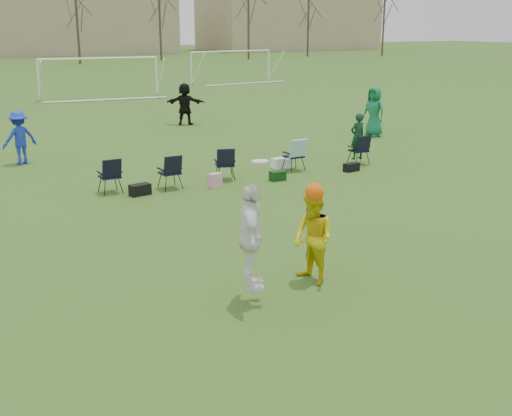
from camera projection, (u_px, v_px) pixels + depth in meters
ground at (341, 285)px, 11.32m from camera, size 260.00×260.00×0.00m
fielder_blue at (19, 138)px, 20.89m from camera, size 1.26×0.93×1.75m
fielder_green_far at (374, 112)px, 26.08m from camera, size 0.90×1.13×2.02m
fielder_black at (185, 104)px, 29.14m from camera, size 1.78×1.41×1.89m
center_contest at (284, 237)px, 10.75m from camera, size 2.14×1.31×2.39m
sideline_setup at (256, 160)px, 19.30m from camera, size 8.87×1.82×1.66m
goal_mid at (99, 66)px, 39.83m from camera, size 7.40×0.63×2.46m
goal_right at (232, 58)px, 50.28m from camera, size 7.35×1.14×2.46m
building_row at (5, 13)px, 94.44m from camera, size 126.00×16.00×13.00m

